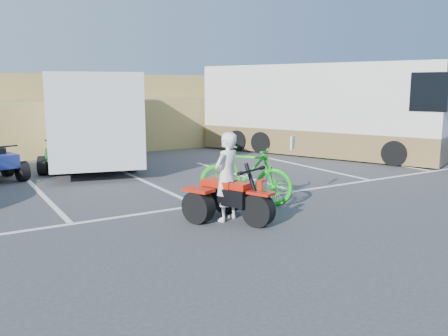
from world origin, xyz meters
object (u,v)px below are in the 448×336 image
green_dirt_bike (245,175)px  quad_atv_green (64,171)px  red_trike_atv (233,221)px  rider (227,177)px  cargo_trailer (92,117)px  rv_motorhome (319,116)px

green_dirt_bike → quad_atv_green: green_dirt_bike is taller
red_trike_atv → rider: (-0.06, 0.14, 0.86)m
rider → cargo_trailer: cargo_trailer is taller
rider → green_dirt_bike: (1.03, 0.91, -0.21)m
red_trike_atv → green_dirt_bike: 1.57m
red_trike_atv → quad_atv_green: red_trike_atv is taller
red_trike_atv → quad_atv_green: (-1.53, 7.24, 0.00)m
red_trike_atv → rv_motorhome: size_ratio=0.18×
red_trike_atv → green_dirt_bike: bearing=24.8°
rv_motorhome → rider: bearing=-165.4°
rider → cargo_trailer: 7.81m
red_trike_atv → rider: rider is taller
quad_atv_green → rv_motorhome: bearing=14.9°
rider → cargo_trailer: bearing=-110.0°
red_trike_atv → quad_atv_green: bearing=79.4°
quad_atv_green → rider: bearing=-56.3°
green_dirt_bike → cargo_trailer: 7.05m
quad_atv_green → cargo_trailer: bearing=52.8°
green_dirt_bike → rv_motorhome: 8.43m
rider → quad_atv_green: 7.30m
red_trike_atv → cargo_trailer: cargo_trailer is taller
red_trike_atv → cargo_trailer: bearing=70.4°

